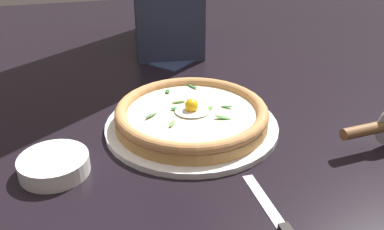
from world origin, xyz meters
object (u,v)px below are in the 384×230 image
(side_bowl, at_px, (54,165))
(folded_napkin, at_px, (177,60))
(pizza, at_px, (192,115))
(pizza_cutter, at_px, (376,128))
(table_knife, at_px, (284,228))

(side_bowl, relative_size, folded_napkin, 0.85)
(pizza, bearing_deg, pizza_cutter, 153.50)
(side_bowl, height_order, folded_napkin, side_bowl)
(pizza, xyz_separation_m, table_knife, (-0.06, 0.31, -0.03))
(folded_napkin, bearing_deg, pizza_cutter, 115.54)
(pizza, relative_size, table_knife, 1.49)
(pizza, bearing_deg, side_bowl, 18.38)
(table_knife, distance_m, folded_napkin, 0.70)
(pizza, xyz_separation_m, side_bowl, (0.27, 0.09, -0.02))
(side_bowl, distance_m, folded_napkin, 0.57)
(side_bowl, height_order, pizza_cutter, pizza_cutter)
(pizza, distance_m, table_knife, 0.32)
(pizza, distance_m, folded_napkin, 0.39)
(side_bowl, bearing_deg, folded_napkin, -123.90)
(pizza, height_order, folded_napkin, pizza)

